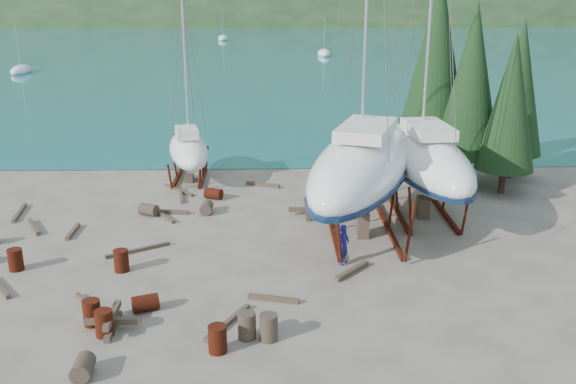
{
  "coord_description": "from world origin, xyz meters",
  "views": [
    {
      "loc": [
        1.63,
        -22.61,
        10.74
      ],
      "look_at": [
        2.3,
        3.0,
        2.43
      ],
      "focal_mm": 40.0,
      "sensor_mm": 36.0,
      "label": 1
    }
  ],
  "objects_px": {
    "large_sailboat_far": "(424,158)",
    "large_sailboat_near": "(363,164)",
    "worker": "(344,244)",
    "small_sailboat_shore": "(188,150)"
  },
  "relations": [
    {
      "from": "small_sailboat_shore",
      "to": "large_sailboat_near",
      "type": "bearing_deg",
      "value": -55.85
    },
    {
      "from": "large_sailboat_far",
      "to": "worker",
      "type": "xyz_separation_m",
      "value": [
        -4.42,
        -5.87,
        -2.0
      ]
    },
    {
      "from": "worker",
      "to": "large_sailboat_near",
      "type": "bearing_deg",
      "value": 11.98
    },
    {
      "from": "large_sailboat_far",
      "to": "large_sailboat_near",
      "type": "bearing_deg",
      "value": -148.76
    },
    {
      "from": "large_sailboat_far",
      "to": "small_sailboat_shore",
      "type": "xyz_separation_m",
      "value": [
        -12.01,
        6.02,
        -1.05
      ]
    },
    {
      "from": "large_sailboat_near",
      "to": "small_sailboat_shore",
      "type": "bearing_deg",
      "value": 156.35
    },
    {
      "from": "large_sailboat_far",
      "to": "worker",
      "type": "height_order",
      "value": "large_sailboat_far"
    },
    {
      "from": "large_sailboat_near",
      "to": "small_sailboat_shore",
      "type": "height_order",
      "value": "large_sailboat_near"
    },
    {
      "from": "large_sailboat_far",
      "to": "small_sailboat_shore",
      "type": "relative_size",
      "value": 1.61
    },
    {
      "from": "large_sailboat_near",
      "to": "worker",
      "type": "bearing_deg",
      "value": -88.28
    }
  ]
}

